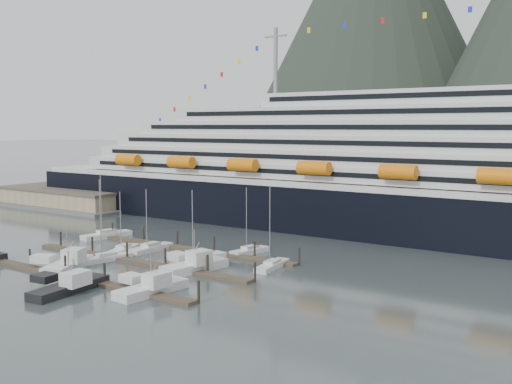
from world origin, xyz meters
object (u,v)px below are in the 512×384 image
(sailboat_c, at_px, (151,249))
(sailboat_f, at_px, (250,251))
(trawler_d, at_px, (151,287))
(trawler_c, at_px, (69,286))
(sailboat_a, at_px, (123,250))
(sailboat_b, at_px, (106,259))
(sailboat_g, at_px, (272,266))
(sailboat_d, at_px, (198,259))
(trawler_e, at_px, (194,265))
(warehouse, at_px, (68,199))
(sailboat_e, at_px, (107,236))
(cruise_ship, at_px, (439,180))
(trawler_b, at_px, (67,264))

(sailboat_c, relative_size, sailboat_f, 0.96)
(trawler_d, bearing_deg, trawler_c, 125.36)
(sailboat_a, xyz_separation_m, sailboat_c, (3.37, 3.66, 0.01))
(sailboat_b, distance_m, trawler_c, 19.28)
(sailboat_a, relative_size, sailboat_g, 0.85)
(sailboat_c, bearing_deg, trawler_d, -136.11)
(sailboat_d, distance_m, trawler_e, 6.78)
(warehouse, distance_m, sailboat_e, 52.42)
(trawler_c, bearing_deg, warehouse, 46.22)
(cruise_ship, relative_size, sailboat_f, 16.77)
(cruise_ship, bearing_deg, sailboat_a, -132.25)
(cruise_ship, xyz_separation_m, trawler_d, (-19.46, -64.06, -11.18))
(sailboat_c, relative_size, trawler_e, 1.02)
(sailboat_b, bearing_deg, trawler_c, -133.02)
(sailboat_a, relative_size, trawler_e, 0.99)
(cruise_ship, distance_m, sailboat_g, 45.77)
(sailboat_c, bearing_deg, trawler_c, -159.74)
(sailboat_e, xyz_separation_m, trawler_e, (33.57, -11.62, 0.50))
(warehouse, xyz_separation_m, trawler_d, (82.57, -51.12, -1.39))
(sailboat_f, height_order, trawler_e, sailboat_f)
(sailboat_b, relative_size, trawler_b, 1.24)
(trawler_c, height_order, trawler_e, trawler_e)
(sailboat_f, bearing_deg, trawler_b, 157.05)
(sailboat_c, bearing_deg, sailboat_d, -97.37)
(cruise_ship, bearing_deg, sailboat_b, -126.65)
(sailboat_b, distance_m, sailboat_d, 15.78)
(trawler_e, bearing_deg, trawler_c, 172.54)
(trawler_b, bearing_deg, trawler_e, -82.65)
(sailboat_c, bearing_deg, sailboat_e, 74.76)
(sailboat_a, bearing_deg, sailboat_b, -175.92)
(sailboat_c, height_order, trawler_c, sailboat_c)
(sailboat_g, relative_size, trawler_b, 1.18)
(sailboat_a, bearing_deg, sailboat_d, -101.66)
(sailboat_f, height_order, trawler_b, sailboat_f)
(sailboat_d, distance_m, trawler_c, 25.03)
(warehouse, xyz_separation_m, trawler_c, (72.50, -57.01, -1.40))
(sailboat_d, bearing_deg, trawler_d, -147.24)
(sailboat_d, bearing_deg, sailboat_a, 108.96)
(sailboat_a, xyz_separation_m, trawler_c, (13.34, -22.77, 0.44))
(sailboat_b, bearing_deg, trawler_d, -102.57)
(sailboat_c, distance_m, trawler_b, 18.11)
(sailboat_d, distance_m, sailboat_e, 30.32)
(sailboat_b, relative_size, trawler_c, 1.12)
(sailboat_e, bearing_deg, trawler_c, -127.31)
(sailboat_f, relative_size, trawler_b, 1.07)
(warehouse, bearing_deg, trawler_b, -38.35)
(sailboat_d, height_order, sailboat_g, sailboat_g)
(warehouse, height_order, trawler_d, trawler_d)
(sailboat_g, xyz_separation_m, trawler_d, (-5.84, -21.94, 0.45))
(cruise_ship, distance_m, trawler_c, 76.75)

